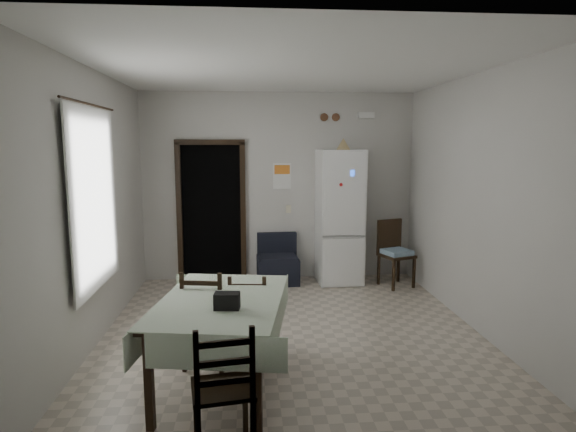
{
  "coord_description": "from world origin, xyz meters",
  "views": [
    {
      "loc": [
        -0.47,
        -5.22,
        2.11
      ],
      "look_at": [
        0.0,
        0.5,
        1.25
      ],
      "focal_mm": 30.0,
      "sensor_mm": 36.0,
      "label": 1
    }
  ],
  "objects_px": {
    "corner_chair": "(397,254)",
    "dining_table": "(222,344)",
    "dining_chair_near_head": "(223,387)",
    "fridge": "(339,217)",
    "dining_chair_far_left": "(206,316)",
    "navy_seat": "(278,259)",
    "dining_chair_far_right": "(249,316)"
  },
  "relations": [
    {
      "from": "dining_table",
      "to": "dining_chair_far_left",
      "type": "bearing_deg",
      "value": 119.2
    },
    {
      "from": "navy_seat",
      "to": "dining_chair_near_head",
      "type": "height_order",
      "value": "dining_chair_near_head"
    },
    {
      "from": "dining_table",
      "to": "dining_chair_far_right",
      "type": "bearing_deg",
      "value": 76.21
    },
    {
      "from": "corner_chair",
      "to": "dining_chair_far_left",
      "type": "distance_m",
      "value": 3.52
    },
    {
      "from": "dining_table",
      "to": "dining_chair_far_right",
      "type": "xyz_separation_m",
      "value": [
        0.23,
        0.56,
        0.04
      ]
    },
    {
      "from": "fridge",
      "to": "dining_chair_near_head",
      "type": "relative_size",
      "value": 2.11
    },
    {
      "from": "corner_chair",
      "to": "dining_chair_near_head",
      "type": "xyz_separation_m",
      "value": [
        -2.38,
        -3.75,
        -0.01
      ]
    },
    {
      "from": "navy_seat",
      "to": "dining_chair_far_right",
      "type": "height_order",
      "value": "dining_chair_far_right"
    },
    {
      "from": "fridge",
      "to": "dining_table",
      "type": "xyz_separation_m",
      "value": [
        -1.62,
        -3.17,
        -0.61
      ]
    },
    {
      "from": "navy_seat",
      "to": "dining_chair_near_head",
      "type": "relative_size",
      "value": 0.77
    },
    {
      "from": "fridge",
      "to": "dining_chair_far_left",
      "type": "height_order",
      "value": "fridge"
    },
    {
      "from": "fridge",
      "to": "navy_seat",
      "type": "relative_size",
      "value": 2.73
    },
    {
      "from": "corner_chair",
      "to": "dining_chair_near_head",
      "type": "distance_m",
      "value": 4.44
    },
    {
      "from": "fridge",
      "to": "corner_chair",
      "type": "xyz_separation_m",
      "value": [
        0.81,
        -0.32,
        -0.52
      ]
    },
    {
      "from": "fridge",
      "to": "dining_chair_far_left",
      "type": "bearing_deg",
      "value": -125.71
    },
    {
      "from": "dining_chair_far_left",
      "to": "dining_chair_far_right",
      "type": "relative_size",
      "value": 1.08
    },
    {
      "from": "navy_seat",
      "to": "dining_table",
      "type": "relative_size",
      "value": 0.48
    },
    {
      "from": "fridge",
      "to": "dining_chair_far_right",
      "type": "distance_m",
      "value": 3.02
    },
    {
      "from": "fridge",
      "to": "dining_chair_far_right",
      "type": "xyz_separation_m",
      "value": [
        -1.38,
        -2.62,
        -0.57
      ]
    },
    {
      "from": "fridge",
      "to": "dining_chair_far_left",
      "type": "relative_size",
      "value": 2.12
    },
    {
      "from": "navy_seat",
      "to": "corner_chair",
      "type": "distance_m",
      "value": 1.79
    },
    {
      "from": "dining_chair_far_left",
      "to": "dining_chair_near_head",
      "type": "relative_size",
      "value": 0.99
    },
    {
      "from": "corner_chair",
      "to": "dining_table",
      "type": "height_order",
      "value": "corner_chair"
    },
    {
      "from": "dining_table",
      "to": "navy_seat",
      "type": "bearing_deg",
      "value": 87.09
    },
    {
      "from": "dining_chair_far_left",
      "to": "dining_chair_far_right",
      "type": "bearing_deg",
      "value": -159.36
    },
    {
      "from": "dining_chair_far_right",
      "to": "dining_chair_near_head",
      "type": "height_order",
      "value": "dining_chair_near_head"
    },
    {
      "from": "corner_chair",
      "to": "dining_chair_far_right",
      "type": "distance_m",
      "value": 3.17
    },
    {
      "from": "dining_table",
      "to": "dining_chair_far_left",
      "type": "distance_m",
      "value": 0.51
    },
    {
      "from": "navy_seat",
      "to": "fridge",
      "type": "bearing_deg",
      "value": -2.96
    },
    {
      "from": "corner_chair",
      "to": "dining_table",
      "type": "xyz_separation_m",
      "value": [
        -2.43,
        -2.85,
        -0.09
      ]
    },
    {
      "from": "dining_chair_near_head",
      "to": "dining_chair_far_right",
      "type": "bearing_deg",
      "value": -105.97
    },
    {
      "from": "navy_seat",
      "to": "dining_chair_far_left",
      "type": "distance_m",
      "value": 2.83
    }
  ]
}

